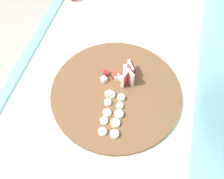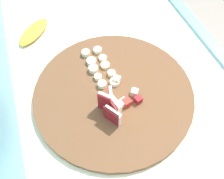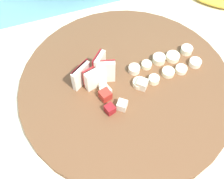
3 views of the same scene
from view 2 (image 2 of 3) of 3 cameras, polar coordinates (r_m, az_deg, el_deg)
tiled_countertop at (r=1.07m, az=5.20°, el=-17.53°), size 1.45×0.66×0.94m
tile_backsplash at (r=0.81m, az=-18.23°, el=-19.14°), size 2.40×0.04×1.48m
cutting_board at (r=0.67m, az=0.37°, el=-0.76°), size 0.45×0.45×0.02m
apple_wedge_fan at (r=0.60m, az=-0.35°, el=-3.96°), size 0.09×0.05×0.06m
apple_dice_pile at (r=0.64m, az=3.44°, el=-1.46°), size 0.11×0.08×0.02m
banana_slice_rows at (r=0.71m, az=-3.12°, el=5.58°), size 0.16×0.07×0.01m
banana_peel at (r=0.87m, az=-18.50°, el=13.17°), size 0.15×0.14×0.02m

